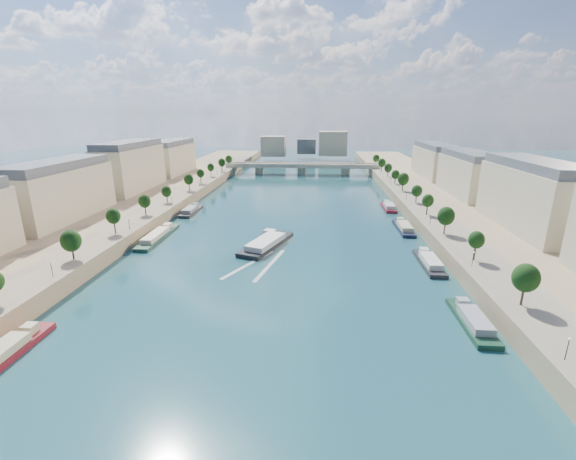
# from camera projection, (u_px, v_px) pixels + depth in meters

# --- Properties ---
(ground) EXTENTS (700.00, 700.00, 0.00)m
(ground) POSITION_uv_depth(u_px,v_px,m) (288.00, 223.00, 158.61)
(ground) COLOR #0B2B31
(ground) RESTS_ON ground
(quay_left) EXTENTS (44.00, 520.00, 5.00)m
(quay_left) POSITION_uv_depth(u_px,v_px,m) (119.00, 214.00, 163.23)
(quay_left) COLOR #9E8460
(quay_left) RESTS_ON ground
(quay_right) EXTENTS (44.00, 520.00, 5.00)m
(quay_right) POSITION_uv_depth(u_px,v_px,m) (469.00, 221.00, 152.53)
(quay_right) COLOR #9E8460
(quay_right) RESTS_ON ground
(pave_left) EXTENTS (14.00, 520.00, 0.10)m
(pave_left) POSITION_uv_depth(u_px,v_px,m) (153.00, 209.00, 161.37)
(pave_left) COLOR gray
(pave_left) RESTS_ON quay_left
(pave_right) EXTENTS (14.00, 520.00, 0.10)m
(pave_right) POSITION_uv_depth(u_px,v_px,m) (431.00, 214.00, 152.90)
(pave_right) COLOR gray
(pave_right) RESTS_ON quay_right
(trees_left) EXTENTS (4.80, 268.80, 8.26)m
(trees_left) POSITION_uv_depth(u_px,v_px,m) (158.00, 195.00, 161.54)
(trees_left) COLOR #382B1E
(trees_left) RESTS_ON ground
(trees_right) EXTENTS (4.80, 268.80, 8.26)m
(trees_right) POSITION_uv_depth(u_px,v_px,m) (421.00, 196.00, 161.00)
(trees_right) COLOR #382B1E
(trees_right) RESTS_ON ground
(lamps_left) EXTENTS (0.36, 200.36, 4.28)m
(lamps_left) POSITION_uv_depth(u_px,v_px,m) (153.00, 208.00, 150.70)
(lamps_left) COLOR black
(lamps_left) RESTS_ON ground
(lamps_right) EXTENTS (0.36, 200.36, 4.28)m
(lamps_right) POSITION_uv_depth(u_px,v_px,m) (417.00, 204.00, 157.20)
(lamps_right) COLOR black
(lamps_right) RESTS_ON ground
(buildings_left) EXTENTS (16.00, 226.00, 23.20)m
(buildings_left) POSITION_uv_depth(u_px,v_px,m) (101.00, 176.00, 171.56)
(buildings_left) COLOR #C3B696
(buildings_left) RESTS_ON ground
(buildings_right) EXTENTS (16.00, 226.00, 23.20)m
(buildings_right) POSITION_uv_depth(u_px,v_px,m) (495.00, 182.00, 158.93)
(buildings_right) COLOR #C3B696
(buildings_right) RESTS_ON ground
(skyline) EXTENTS (79.00, 42.00, 22.00)m
(skyline) POSITION_uv_depth(u_px,v_px,m) (310.00, 145.00, 363.40)
(skyline) COLOR #C3B696
(skyline) RESTS_ON ground
(bridge) EXTENTS (112.00, 12.00, 8.15)m
(bridge) POSITION_uv_depth(u_px,v_px,m) (302.00, 167.00, 283.71)
(bridge) COLOR #C1B79E
(bridge) RESTS_ON ground
(tour_barge) EXTENTS (16.83, 29.01, 3.80)m
(tour_barge) POSITION_uv_depth(u_px,v_px,m) (267.00, 243.00, 131.08)
(tour_barge) COLOR black
(tour_barge) RESTS_ON ground
(wake) EXTENTS (16.11, 25.65, 0.04)m
(wake) POSITION_uv_depth(u_px,v_px,m) (259.00, 264.00, 115.56)
(wake) COLOR silver
(wake) RESTS_ON ground
(moored_barges_left) EXTENTS (5.00, 161.53, 3.60)m
(moored_barges_left) POSITION_uv_depth(u_px,v_px,m) (112.00, 272.00, 108.15)
(moored_barges_left) COLOR #1B273C
(moored_barges_left) RESTS_ON ground
(moored_barges_right) EXTENTS (5.00, 123.28, 3.60)m
(moored_barges_right) POSITION_uv_depth(u_px,v_px,m) (415.00, 244.00, 131.43)
(moored_barges_right) COLOR #193E2B
(moored_barges_right) RESTS_ON ground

